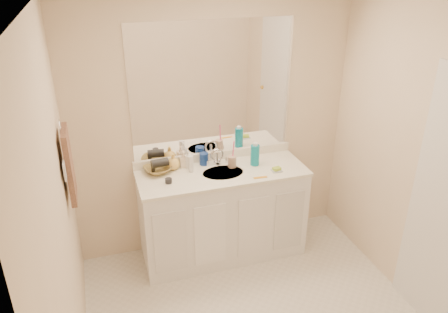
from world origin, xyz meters
TOP-DOWN VIEW (x-y plane):
  - ceiling at (0.00, 0.00)m, footprint 2.60×2.60m
  - wall_back at (0.00, 1.30)m, footprint 2.60×0.02m
  - wall_left at (-1.30, 0.00)m, footprint 0.02×2.60m
  - wall_right at (1.30, 0.00)m, footprint 0.02×2.60m
  - vanity_cabinet at (0.00, 1.02)m, footprint 1.50×0.55m
  - countertop at (0.00, 1.02)m, footprint 1.52×0.57m
  - backsplash at (0.00, 1.29)m, footprint 1.52×0.03m
  - sink_basin at (0.00, 1.00)m, footprint 0.37×0.37m
  - faucet at (0.00, 1.18)m, footprint 0.02×0.02m
  - mirror at (0.00, 1.29)m, footprint 1.48×0.01m
  - blue_mug at (-0.12, 1.21)m, footprint 0.10×0.10m
  - tan_cup at (0.11, 1.09)m, footprint 0.08×0.08m
  - toothbrush at (0.12, 1.09)m, footprint 0.02×0.04m
  - mouthwash_bottle at (0.33, 1.07)m, footprint 0.10×0.10m
  - soap_dish at (0.47, 0.88)m, footprint 0.09×0.07m
  - green_soap at (0.47, 0.88)m, footprint 0.08×0.06m
  - orange_comb at (0.28, 0.81)m, footprint 0.12×0.03m
  - dark_jar at (-0.50, 0.96)m, footprint 0.07×0.07m
  - extra_white_bottle at (-0.27, 1.11)m, footprint 0.06×0.06m
  - soap_bottle_white at (-0.27, 1.20)m, footprint 0.07×0.07m
  - soap_bottle_cream at (-0.30, 1.23)m, footprint 0.08×0.08m
  - soap_bottle_yellow at (-0.40, 1.21)m, footprint 0.13×0.13m
  - wicker_basket at (-0.55, 1.18)m, footprint 0.30×0.30m
  - hair_dryer at (-0.53, 1.18)m, footprint 0.16×0.09m
  - towel_ring at (-1.27, 0.77)m, footprint 0.01×0.11m
  - hand_towel at (-1.25, 0.77)m, footprint 0.04×0.32m
  - switch_plate at (-1.27, 0.57)m, footprint 0.01×0.08m

SIDE VIEW (x-z plane):
  - vanity_cabinet at x=0.00m, z-range 0.00..0.85m
  - countertop at x=0.00m, z-range 0.85..0.88m
  - sink_basin at x=0.00m, z-range 0.86..0.88m
  - orange_comb at x=0.28m, z-range 0.88..0.89m
  - soap_dish at x=0.47m, z-range 0.88..0.89m
  - dark_jar at x=-0.50m, z-range 0.88..0.92m
  - green_soap at x=0.47m, z-range 0.89..0.92m
  - wicker_basket at x=-0.55m, z-range 0.88..0.94m
  - backsplash at x=0.00m, z-range 0.88..0.96m
  - tan_cup at x=0.11m, z-range 0.88..0.98m
  - faucet at x=0.00m, z-range 0.88..0.99m
  - blue_mug at x=-0.12m, z-range 0.88..0.99m
  - soap_bottle_cream at x=-0.30m, z-range 0.88..1.03m
  - soap_bottle_yellow at x=-0.40m, z-range 0.88..1.03m
  - extra_white_bottle at x=-0.27m, z-range 0.88..1.03m
  - soap_bottle_white at x=-0.27m, z-range 0.88..1.05m
  - hair_dryer at x=-0.53m, z-range 0.93..1.01m
  - mouthwash_bottle at x=0.33m, z-range 0.88..1.07m
  - toothbrush at x=0.12m, z-range 0.92..1.14m
  - wall_back at x=0.00m, z-range 0.00..2.40m
  - wall_left at x=-1.30m, z-range 0.00..2.40m
  - wall_right at x=1.30m, z-range 0.00..2.40m
  - hand_towel at x=-1.25m, z-range 0.98..1.52m
  - switch_plate at x=-1.27m, z-range 1.24..1.36m
  - towel_ring at x=-1.27m, z-range 1.49..1.61m
  - mirror at x=0.00m, z-range 0.96..2.16m
  - ceiling at x=0.00m, z-range 2.39..2.41m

